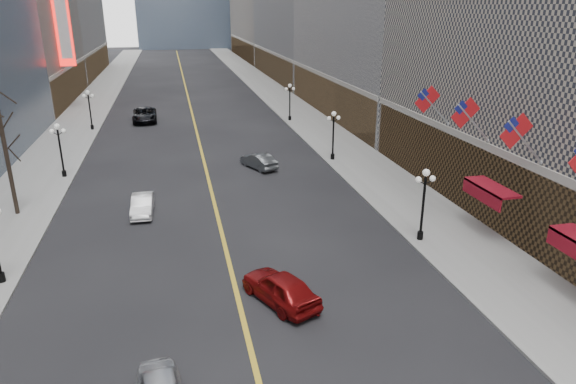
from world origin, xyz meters
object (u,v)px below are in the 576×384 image
streetlamp_west_3 (89,106)px  car_nb_mid (142,205)px  car_nb_far (145,115)px  car_sb_far (259,161)px  streetlamp_west_2 (60,145)px  streetlamp_east_2 (333,130)px  streetlamp_east_1 (424,197)px  streetlamp_east_3 (290,98)px  car_sb_mid (280,288)px

streetlamp_west_3 → car_nb_mid: bearing=-76.2°
car_nb_far → car_sb_far: (10.64, -22.57, -0.18)m
streetlamp_west_2 → car_nb_far: size_ratio=0.73×
streetlamp_east_2 → streetlamp_west_3: same height
streetlamp_west_3 → car_sb_far: (16.45, -18.85, -2.22)m
streetlamp_east_1 → streetlamp_east_2: (0.00, 18.00, 0.00)m
streetlamp_east_3 → car_sb_mid: size_ratio=0.96×
streetlamp_east_1 → car_nb_far: streetlamp_east_1 is taller
streetlamp_east_2 → streetlamp_east_3: bearing=90.0°
streetlamp_east_2 → car_nb_far: streetlamp_east_2 is taller
car_sb_far → streetlamp_east_1: bearing=88.7°
streetlamp_east_1 → car_nb_mid: size_ratio=1.13×
streetlamp_west_2 → streetlamp_west_3: 18.00m
streetlamp_east_3 → streetlamp_west_3: size_ratio=1.00×
car_sb_mid → streetlamp_west_3: bearing=-96.1°
streetlamp_east_2 → car_sb_mid: (-9.80, -22.86, -2.10)m
streetlamp_east_3 → car_nb_far: bearing=168.2°
streetlamp_east_2 → car_sb_mid: bearing=-113.2°
streetlamp_east_3 → car_sb_far: 20.28m
streetlamp_east_3 → streetlamp_west_2: size_ratio=1.00×
streetlamp_east_2 → car_sb_far: streetlamp_east_2 is taller
streetlamp_east_3 → car_nb_far: 18.28m
car_nb_mid → streetlamp_east_1: bearing=-24.9°
streetlamp_east_1 → car_sb_mid: (-9.80, -4.86, -2.10)m
streetlamp_west_3 → car_sb_far: bearing=-48.9°
streetlamp_west_2 → streetlamp_west_3: bearing=90.0°
streetlamp_west_2 → streetlamp_east_1: bearing=-37.3°
streetlamp_west_2 → streetlamp_west_3: same height
streetlamp_west_3 → car_nb_far: bearing=32.6°
car_nb_far → car_sb_mid: 45.30m
streetlamp_west_2 → car_nb_far: (5.82, 21.73, -2.04)m
car_sb_far → streetlamp_west_3: bearing=-72.8°
streetlamp_east_3 → car_sb_far: streetlamp_east_3 is taller
streetlamp_east_1 → streetlamp_west_2: (-23.60, 18.00, 0.00)m
streetlamp_west_2 → car_nb_mid: streetlamp_west_2 is taller
streetlamp_east_1 → streetlamp_west_3: size_ratio=1.00×
streetlamp_west_2 → car_sb_far: streetlamp_west_2 is taller
car_sb_mid → streetlamp_east_3: bearing=-128.2°
streetlamp_east_3 → car_sb_far: bearing=-110.8°
streetlamp_east_1 → car_nb_mid: (-16.83, 8.37, -2.24)m
streetlamp_east_2 → car_nb_far: bearing=129.3°
streetlamp_west_3 → car_nb_mid: 28.54m
streetlamp_west_3 → car_sb_mid: 43.18m
car_nb_mid → car_sb_far: car_sb_far is taller
streetlamp_east_2 → car_sb_far: bearing=-173.2°
streetlamp_east_3 → car_sb_mid: (-9.80, -40.86, -2.10)m
streetlamp_west_3 → car_sb_far: streetlamp_west_3 is taller
streetlamp_east_1 → car_sb_far: size_ratio=1.10×
streetlamp_east_2 → streetlamp_east_3: size_ratio=1.00×
streetlamp_east_1 → car_nb_mid: streetlamp_east_1 is taller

